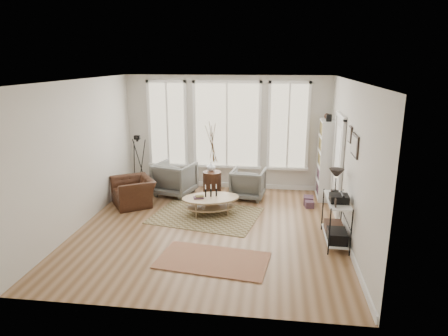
# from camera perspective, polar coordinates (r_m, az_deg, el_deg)

# --- Properties ---
(room) EXTENTS (5.50, 5.54, 2.90)m
(room) POSITION_cam_1_polar(r_m,az_deg,el_deg) (7.63, -1.89, 1.29)
(room) COLOR #97704E
(room) RESTS_ON ground
(bay_window) EXTENTS (4.14, 0.12, 2.24)m
(bay_window) POSITION_cam_1_polar(r_m,az_deg,el_deg) (10.21, 0.41, 5.89)
(bay_window) COLOR #CBBA7E
(bay_window) RESTS_ON ground
(door) EXTENTS (0.09, 1.06, 2.22)m
(door) POSITION_cam_1_polar(r_m,az_deg,el_deg) (8.80, 15.96, 0.56)
(door) COLOR silver
(door) RESTS_ON ground
(bookcase) EXTENTS (0.31, 0.85, 2.06)m
(bookcase) POSITION_cam_1_polar(r_m,az_deg,el_deg) (9.86, 14.24, 1.21)
(bookcase) COLOR white
(bookcase) RESTS_ON ground
(low_shelf) EXTENTS (0.38, 1.08, 1.30)m
(low_shelf) POSITION_cam_1_polar(r_m,az_deg,el_deg) (7.60, 15.74, -6.60)
(low_shelf) COLOR white
(low_shelf) RESTS_ON ground
(wall_art) EXTENTS (0.04, 0.88, 0.44)m
(wall_art) POSITION_cam_1_polar(r_m,az_deg,el_deg) (7.28, 18.02, 3.50)
(wall_art) COLOR black
(wall_art) RESTS_ON ground
(rug_main) EXTENTS (2.47, 2.04, 0.01)m
(rug_main) POSITION_cam_1_polar(r_m,az_deg,el_deg) (8.70, -2.58, -6.77)
(rug_main) COLOR brown
(rug_main) RESTS_ON ground
(rug_runner) EXTENTS (1.95, 1.24, 0.01)m
(rug_runner) POSITION_cam_1_polar(r_m,az_deg,el_deg) (6.87, -1.61, -12.99)
(rug_runner) COLOR maroon
(rug_runner) RESTS_ON ground
(coffee_table) EXTENTS (1.41, 1.11, 0.57)m
(coffee_table) POSITION_cam_1_polar(r_m,az_deg,el_deg) (8.67, -1.97, -4.74)
(coffee_table) COLOR tan
(coffee_table) RESTS_ON ground
(armchair_left) EXTENTS (1.09, 1.11, 0.82)m
(armchair_left) POSITION_cam_1_polar(r_m,az_deg,el_deg) (9.98, -7.04, -1.50)
(armchair_left) COLOR slate
(armchair_left) RESTS_ON ground
(armchair_right) EXTENTS (0.87, 0.89, 0.72)m
(armchair_right) POSITION_cam_1_polar(r_m,az_deg,el_deg) (9.68, 3.45, -2.25)
(armchair_right) COLOR slate
(armchair_right) RESTS_ON ground
(side_table) EXTENTS (0.44, 0.44, 1.86)m
(side_table) POSITION_cam_1_polar(r_m,az_deg,el_deg) (9.51, -1.73, 0.79)
(side_table) COLOR #3B2014
(side_table) RESTS_ON ground
(vase) EXTENTS (0.24, 0.24, 0.22)m
(vase) POSITION_cam_1_polar(r_m,az_deg,el_deg) (9.64, -1.87, 0.25)
(vase) COLOR silver
(vase) RESTS_ON side_table
(accent_chair) EXTENTS (1.28, 1.24, 0.63)m
(accent_chair) POSITION_cam_1_polar(r_m,az_deg,el_deg) (9.47, -12.83, -3.32)
(accent_chair) COLOR #3B2014
(accent_chair) RESTS_ON ground
(tripod_camera) EXTENTS (0.51, 0.51, 1.43)m
(tripod_camera) POSITION_cam_1_polar(r_m,az_deg,el_deg) (10.39, -12.09, 0.37)
(tripod_camera) COLOR black
(tripod_camera) RESTS_ON ground
(book_stack_near) EXTENTS (0.24, 0.30, 0.18)m
(book_stack_near) POSITION_cam_1_polar(r_m,az_deg,el_deg) (9.55, 11.97, -4.52)
(book_stack_near) COLOR maroon
(book_stack_near) RESTS_ON ground
(book_stack_far) EXTENTS (0.21, 0.26, 0.15)m
(book_stack_far) POSITION_cam_1_polar(r_m,az_deg,el_deg) (9.35, 12.06, -5.06)
(book_stack_far) COLOR maroon
(book_stack_far) RESTS_ON ground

